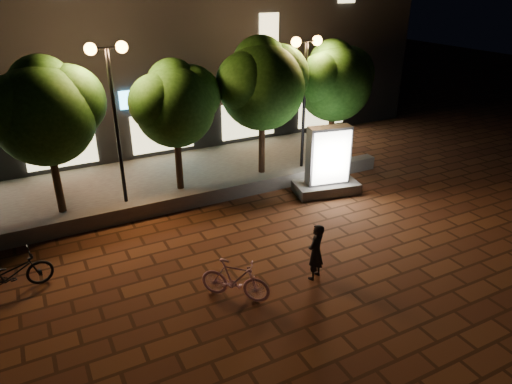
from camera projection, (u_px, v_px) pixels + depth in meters
ground at (230, 269)px, 12.19m from camera, size 80.00×80.00×0.00m
retaining_wall at (180, 201)px, 15.31m from camera, size 16.00×0.45×0.50m
sidewalk at (158, 180)px, 17.41m from camera, size 16.00×5.00×0.08m
building_block at (106, 26)px, 20.56m from camera, size 28.00×8.12×11.30m
tree_left at (45, 108)px, 13.71m from camera, size 3.60×3.00×4.89m
tree_mid at (175, 101)px, 15.47m from camera, size 3.24×2.70×4.50m
tree_right at (263, 81)px, 16.70m from camera, size 3.72×3.10×5.07m
tree_far_right at (335, 79)px, 18.11m from camera, size 3.48×2.90×4.76m
street_lamp_left at (111, 84)px, 14.06m from camera, size 1.26×0.36×5.18m
street_lamp_right at (306, 69)px, 17.03m from camera, size 1.26×0.36×4.98m
ad_kiosk at (328, 167)px, 16.15m from camera, size 2.40×1.52×2.42m
scooter_pink at (235, 280)px, 10.91m from camera, size 1.55×1.54×1.03m
rider at (316, 252)px, 11.56m from camera, size 0.66×0.58×1.51m
scooter_parked at (11, 275)px, 11.11m from camera, size 1.99×0.94×1.00m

